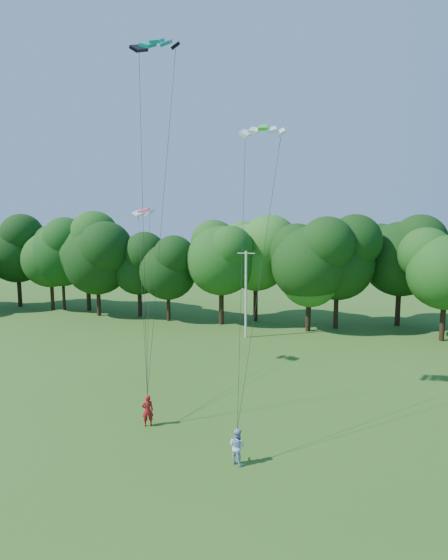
# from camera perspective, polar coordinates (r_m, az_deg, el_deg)

# --- Properties ---
(utility_pole) EXTENTS (1.75, 0.22, 8.74)m
(utility_pole) POSITION_cam_1_polar(r_m,az_deg,el_deg) (43.63, 2.87, -1.79)
(utility_pole) COLOR silver
(utility_pole) RESTS_ON ground
(kite_flyer_left) EXTENTS (0.80, 0.72, 1.83)m
(kite_flyer_left) POSITION_cam_1_polar(r_m,az_deg,el_deg) (26.24, -9.95, -16.43)
(kite_flyer_left) COLOR #AB161A
(kite_flyer_left) RESTS_ON ground
(kite_flyer_right) EXTENTS (1.06, 0.98, 1.76)m
(kite_flyer_right) POSITION_cam_1_polar(r_m,az_deg,el_deg) (22.38, 1.73, -20.86)
(kite_flyer_right) COLOR #B2C7F7
(kite_flyer_right) RESTS_ON ground
(kite_teal) EXTENTS (2.72, 1.31, 0.67)m
(kite_teal) POSITION_cam_1_polar(r_m,az_deg,el_deg) (27.72, -8.74, 28.49)
(kite_teal) COLOR #048E8D
(kite_teal) RESTS_ON ground
(kite_green) EXTENTS (2.51, 1.25, 0.54)m
(kite_green) POSITION_cam_1_polar(r_m,az_deg,el_deg) (25.30, 5.14, 19.23)
(kite_green) COLOR #26E922
(kite_green) RESTS_ON ground
(kite_pink) EXTENTS (1.89, 1.35, 0.38)m
(kite_pink) POSITION_cam_1_polar(r_m,az_deg,el_deg) (33.49, -10.42, 8.95)
(kite_pink) COLOR #EB4174
(kite_pink) RESTS_ON ground
(tree_back_west) EXTENTS (8.87, 8.87, 12.90)m
(tree_back_west) POSITION_cam_1_polar(r_m,az_deg,el_deg) (60.90, -20.45, 3.77)
(tree_back_west) COLOR #311D13
(tree_back_west) RESTS_ON ground
(tree_back_center) EXTENTS (8.77, 8.77, 12.75)m
(tree_back_center) POSITION_cam_1_polar(r_m,az_deg,el_deg) (46.64, 11.09, 2.99)
(tree_back_center) COLOR black
(tree_back_center) RESTS_ON ground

